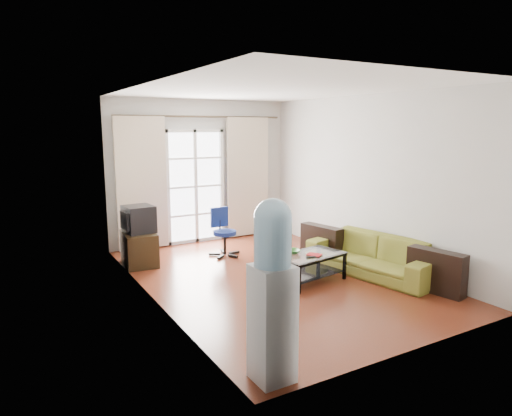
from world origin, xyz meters
The scene contains 20 objects.
floor centered at (0.00, 0.00, 0.00)m, with size 5.20×5.20×0.00m, color maroon.
ceiling centered at (0.00, 0.00, 2.70)m, with size 5.20×5.20×0.00m, color white.
wall_back centered at (0.00, 2.60, 1.35)m, with size 3.60×0.02×2.70m, color beige.
wall_front centered at (0.00, -2.60, 1.35)m, with size 3.60×0.02×2.70m, color beige.
wall_left centered at (-1.80, 0.00, 1.35)m, with size 0.02×5.20×2.70m, color beige.
wall_right centered at (1.80, 0.00, 1.35)m, with size 0.02×5.20×2.70m, color beige.
french_door centered at (-0.15, 2.54, 1.07)m, with size 1.16×0.06×2.15m.
curtain_rod centered at (0.00, 2.50, 2.38)m, with size 0.04×0.04×3.30m, color #4C3F2D.
curtain_left centered at (-1.20, 2.48, 1.20)m, with size 0.90×0.07×2.35m, color beige.
curtain_right centered at (0.95, 2.48, 1.20)m, with size 0.90×0.07×2.35m, color beige.
radiator centered at (0.80, 2.50, 0.33)m, with size 0.64×0.12×0.64m, color #99999B.
sofa centered at (1.37, -0.62, 0.29)m, with size 1.14×2.11×0.59m, color olive.
coffee_table centered at (0.35, -0.43, 0.26)m, with size 1.08×0.73×0.40m.
bowl centered at (0.15, -0.26, 0.43)m, with size 0.28×0.28×0.06m, color #34832F.
book centered at (0.30, -0.54, 0.41)m, with size 0.22×0.24×0.02m, color #A73114.
remote centered at (0.25, -0.57, 0.41)m, with size 0.14×0.04×0.02m, color black.
tv_stand centered at (-1.53, 1.61, 0.26)m, with size 0.48×0.72×0.53m, color black.
crt_tv centered at (-1.53, 1.63, 0.74)m, with size 0.51×0.50×0.43m.
task_chair centered at (-0.12, 1.40, 0.24)m, with size 0.60×0.60×0.82m.
water_cooler centered at (-1.48, -2.35, 0.84)m, with size 0.35×0.33×1.61m.
Camera 1 is at (-3.45, -5.47, 2.18)m, focal length 32.00 mm.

